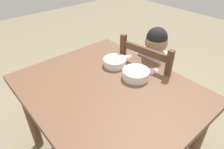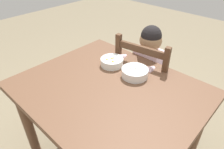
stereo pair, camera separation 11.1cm
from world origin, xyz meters
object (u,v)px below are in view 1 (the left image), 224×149
dining_table (108,100)px  child_figure (151,67)px  bowl_of_carrots (115,62)px  dining_chair (150,86)px  bowl_of_peas (136,74)px  spoon (124,66)px

dining_table → child_figure: (-0.06, 0.50, 0.02)m
child_figure → bowl_of_carrots: size_ratio=5.83×
dining_table → bowl_of_carrots: 0.29m
dining_table → dining_chair: size_ratio=1.24×
child_figure → bowl_of_peas: bearing=-70.7°
child_figure → spoon: 0.28m
spoon → dining_chair: bearing=78.9°
dining_table → bowl_of_carrots: (-0.16, 0.20, 0.14)m
dining_table → bowl_of_peas: size_ratio=6.31×
child_figure → bowl_of_peas: size_ratio=5.40×
bowl_of_peas → spoon: bearing=166.4°
dining_chair → spoon: (-0.05, -0.26, 0.28)m
dining_chair → spoon: 0.39m
bowl_of_carrots → dining_table: bearing=-51.2°
dining_chair → spoon: dining_chair is taller
dining_chair → child_figure: (-0.01, -0.01, 0.19)m
child_figure → dining_chair: bearing=43.5°
dining_chair → bowl_of_carrots: dining_chair is taller
dining_table → bowl_of_carrots: bowl_of_carrots is taller
dining_table → child_figure: 0.50m
bowl_of_carrots → spoon: 0.07m
bowl_of_peas → child_figure: bearing=109.3°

